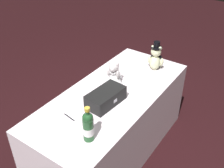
{
  "coord_description": "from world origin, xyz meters",
  "views": [
    {
      "loc": [
        -1.63,
        -1.12,
        2.14
      ],
      "look_at": [
        0.0,
        0.0,
        0.83
      ],
      "focal_mm": 43.18,
      "sensor_mm": 36.0,
      "label": 1
    }
  ],
  "objects": [
    {
      "name": "teddy_bear_bride",
      "position": [
        0.16,
        0.09,
        0.83
      ],
      "size": [
        0.22,
        0.18,
        0.23
      ],
      "color": "white",
      "rests_on": "reception_table"
    },
    {
      "name": "ground_plane",
      "position": [
        0.0,
        0.0,
        0.0
      ],
      "size": [
        12.0,
        12.0,
        0.0
      ],
      "primitive_type": "plane",
      "color": "black"
    },
    {
      "name": "teddy_bear_groom",
      "position": [
        0.61,
        -0.11,
        0.85
      ],
      "size": [
        0.16,
        0.16,
        0.31
      ],
      "color": "beige",
      "rests_on": "reception_table"
    },
    {
      "name": "champagne_bottle",
      "position": [
        -0.56,
        -0.19,
        0.85
      ],
      "size": [
        0.08,
        0.08,
        0.29
      ],
      "color": "#23532A",
      "rests_on": "reception_table"
    },
    {
      "name": "signing_pen",
      "position": [
        -0.47,
        0.09,
        0.73
      ],
      "size": [
        0.03,
        0.13,
        0.01
      ],
      "color": "black",
      "rests_on": "reception_table"
    },
    {
      "name": "reception_table",
      "position": [
        0.0,
        0.0,
        0.36
      ],
      "size": [
        1.72,
        0.74,
        0.73
      ],
      "primitive_type": "cube",
      "color": "white",
      "rests_on": "ground_plane"
    },
    {
      "name": "gift_case_black",
      "position": [
        -0.15,
        -0.04,
        0.79
      ],
      "size": [
        0.36,
        0.21,
        0.13
      ],
      "color": "black",
      "rests_on": "reception_table"
    }
  ]
}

